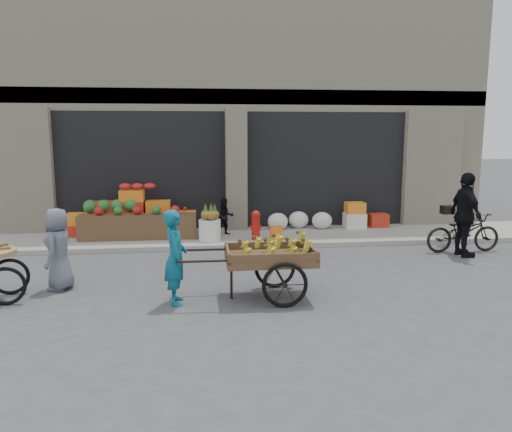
{
  "coord_description": "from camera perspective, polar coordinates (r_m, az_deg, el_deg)",
  "views": [
    {
      "loc": [
        -1.02,
        -8.15,
        2.67
      ],
      "look_at": [
        0.07,
        1.14,
        1.1
      ],
      "focal_mm": 35.0,
      "sensor_mm": 36.0,
      "label": 1
    }
  ],
  "objects": [
    {
      "name": "orange_bucket",
      "position": [
        12.04,
        2.36,
        -1.99
      ],
      "size": [
        0.32,
        0.32,
        0.3
      ],
      "primitive_type": "cylinder",
      "color": "orange",
      "rests_on": "sidewalk"
    },
    {
      "name": "bicycle",
      "position": [
        12.17,
        22.58,
        -1.73
      ],
      "size": [
        1.72,
        0.62,
        0.9
      ],
      "primitive_type": "imported",
      "rotation": [
        0.0,
        0.0,
        1.59
      ],
      "color": "black",
      "rests_on": "ground"
    },
    {
      "name": "building",
      "position": [
        16.23,
        -3.18,
        11.98
      ],
      "size": [
        14.0,
        6.45,
        7.0
      ],
      "color": "beige",
      "rests_on": "ground"
    },
    {
      "name": "right_bay_goods",
      "position": [
        13.54,
        8.95,
        -0.21
      ],
      "size": [
        3.35,
        0.6,
        0.7
      ],
      "color": "silver",
      "rests_on": "sidewalk"
    },
    {
      "name": "fire_hydrant",
      "position": [
        11.98,
        -0.03,
        -0.9
      ],
      "size": [
        0.22,
        0.22,
        0.71
      ],
      "color": "#A5140F",
      "rests_on": "sidewalk"
    },
    {
      "name": "ground",
      "position": [
        8.64,
        0.41,
        -8.48
      ],
      "size": [
        80.0,
        80.0,
        0.0
      ],
      "primitive_type": "plane",
      "color": "#424244",
      "rests_on": "ground"
    },
    {
      "name": "vendor_woman",
      "position": [
        7.91,
        -9.2,
        -4.66
      ],
      "size": [
        0.39,
        0.57,
        1.5
      ],
      "primitive_type": "imported",
      "rotation": [
        0.0,
        0.0,
        1.63
      ],
      "color": "#0F5B75",
      "rests_on": "ground"
    },
    {
      "name": "sidewalk",
      "position": [
        12.57,
        -1.91,
        -2.47
      ],
      "size": [
        18.0,
        2.2,
        0.12
      ],
      "primitive_type": "cube",
      "color": "gray",
      "rests_on": "ground"
    },
    {
      "name": "banana_cart",
      "position": [
        8.07,
        1.25,
        -4.31
      ],
      "size": [
        2.44,
        1.08,
        1.02
      ],
      "rotation": [
        0.0,
        0.0,
        -0.0
      ],
      "color": "brown",
      "rests_on": "ground"
    },
    {
      "name": "fruit_display",
      "position": [
        12.77,
        -13.21,
        0.27
      ],
      "size": [
        3.1,
        1.12,
        1.24
      ],
      "color": "red",
      "rests_on": "sidewalk"
    },
    {
      "name": "pineapple_bin",
      "position": [
        11.98,
        -5.3,
        -1.59
      ],
      "size": [
        0.52,
        0.52,
        0.5
      ],
      "primitive_type": "cylinder",
      "color": "silver",
      "rests_on": "sidewalk"
    },
    {
      "name": "vendor_grey",
      "position": [
        9.17,
        -21.62,
        -3.54
      ],
      "size": [
        0.54,
        0.74,
        1.41
      ],
      "primitive_type": "imported",
      "rotation": [
        0.0,
        0.0,
        -1.71
      ],
      "color": "slate",
      "rests_on": "ground"
    },
    {
      "name": "cyclist",
      "position": [
        11.65,
        22.82,
        0.12
      ],
      "size": [
        0.46,
        1.08,
        1.83
      ],
      "primitive_type": "imported",
      "rotation": [
        0.0,
        0.0,
        1.59
      ],
      "color": "black",
      "rests_on": "ground"
    },
    {
      "name": "seated_person",
      "position": [
        12.54,
        -3.56,
        -0.07
      ],
      "size": [
        0.51,
        0.43,
        0.93
      ],
      "primitive_type": "imported",
      "rotation": [
        0.0,
        0.0,
        0.17
      ],
      "color": "black",
      "rests_on": "sidewalk"
    }
  ]
}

